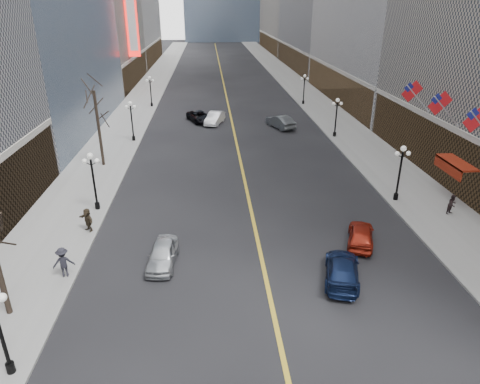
{
  "coord_description": "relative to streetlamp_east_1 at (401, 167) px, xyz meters",
  "views": [
    {
      "loc": [
        -3.0,
        -0.33,
        14.65
      ],
      "look_at": [
        -1.75,
        16.79,
        7.05
      ],
      "focal_mm": 32.0,
      "sensor_mm": 36.0,
      "label": 1
    }
  ],
  "objects": [
    {
      "name": "sidewalk_east",
      "position": [
        2.2,
        40.0,
        -2.83
      ],
      "size": [
        6.0,
        230.0,
        0.15
      ],
      "primitive_type": "cube",
      "color": "gray",
      "rests_on": "ground"
    },
    {
      "name": "sidewalk_west",
      "position": [
        -25.8,
        40.0,
        -2.83
      ],
      "size": [
        6.0,
        230.0,
        0.15
      ],
      "primitive_type": "cube",
      "color": "gray",
      "rests_on": "ground"
    },
    {
      "name": "lane_line",
      "position": [
        -11.8,
        50.0,
        -2.89
      ],
      "size": [
        0.25,
        200.0,
        0.02
      ],
      "primitive_type": "cube",
      "color": "gold",
      "rests_on": "ground"
    },
    {
      "name": "streetlamp_east_1",
      "position": [
        0.0,
        0.0,
        0.0
      ],
      "size": [
        1.26,
        0.44,
        4.52
      ],
      "color": "black",
      "rests_on": "sidewalk_east"
    },
    {
      "name": "streetlamp_east_2",
      "position": [
        0.0,
        18.0,
        0.0
      ],
      "size": [
        1.26,
        0.44,
        4.52
      ],
      "color": "black",
      "rests_on": "sidewalk_east"
    },
    {
      "name": "streetlamp_east_3",
      "position": [
        0.0,
        36.0,
        0.0
      ],
      "size": [
        1.26,
        0.44,
        4.52
      ],
      "color": "black",
      "rests_on": "sidewalk_east"
    },
    {
      "name": "streetlamp_west_1",
      "position": [
        -23.6,
        0.0,
        0.0
      ],
      "size": [
        1.26,
        0.44,
        4.52
      ],
      "color": "black",
      "rests_on": "sidewalk_west"
    },
    {
      "name": "streetlamp_west_2",
      "position": [
        -23.6,
        18.0,
        0.0
      ],
      "size": [
        1.26,
        0.44,
        4.52
      ],
      "color": "black",
      "rests_on": "sidewalk_west"
    },
    {
      "name": "streetlamp_west_3",
      "position": [
        -23.6,
        36.0,
        0.0
      ],
      "size": [
        1.26,
        0.44,
        4.52
      ],
      "color": "black",
      "rests_on": "sidewalk_west"
    },
    {
      "name": "flag_3",
      "position": [
        3.51,
        -3.0,
        4.39
      ],
      "size": [
        2.87,
        0.12,
        2.87
      ],
      "color": "#B2B2B7",
      "rests_on": "ground"
    },
    {
      "name": "flag_4",
      "position": [
        3.51,
        2.0,
        4.39
      ],
      "size": [
        2.87,
        0.12,
        2.87
      ],
      "color": "#B2B2B7",
      "rests_on": "ground"
    },
    {
      "name": "flag_5",
      "position": [
        3.51,
        7.0,
        4.39
      ],
      "size": [
        2.87,
        0.12,
        2.87
      ],
      "color": "#B2B2B7",
      "rests_on": "ground"
    },
    {
      "name": "awning_c",
      "position": [
        4.3,
        -0.0,
        0.18
      ],
      "size": [
        1.4,
        4.0,
        0.93
      ],
      "color": "maroon",
      "rests_on": "ground"
    },
    {
      "name": "theatre_marquee",
      "position": [
        -27.68,
        50.0,
        9.1
      ],
      "size": [
        2.0,
        0.55,
        12.0
      ],
      "color": "red",
      "rests_on": "ground"
    },
    {
      "name": "tree_west_far",
      "position": [
        -25.3,
        10.0,
        3.34
      ],
      "size": [
        3.6,
        3.6,
        7.92
      ],
      "color": "#2D231C",
      "rests_on": "sidewalk_west"
    },
    {
      "name": "car_nb_near",
      "position": [
        -17.88,
        -7.84,
        -2.21
      ],
      "size": [
        1.95,
        4.15,
        1.37
      ],
      "primitive_type": "imported",
      "rotation": [
        0.0,
        0.0,
        -0.08
      ],
      "color": "silver",
      "rests_on": "ground"
    },
    {
      "name": "car_nb_mid",
      "position": [
        -14.1,
        25.32,
        -2.12
      ],
      "size": [
        2.97,
        5.01,
        1.56
      ],
      "primitive_type": "imported",
      "rotation": [
        0.0,
        0.0,
        -0.3
      ],
      "color": "white",
      "rests_on": "ground"
    },
    {
      "name": "car_nb_far",
      "position": [
        -16.11,
        26.56,
        -2.2
      ],
      "size": [
        4.08,
        5.57,
        1.41
      ],
      "primitive_type": "imported",
      "rotation": [
        0.0,
        0.0,
        0.39
      ],
      "color": "black",
      "rests_on": "ground"
    },
    {
      "name": "car_sb_near",
      "position": [
        -7.46,
        -10.22,
        -2.22
      ],
      "size": [
        3.09,
        5.0,
        1.35
      ],
      "primitive_type": "imported",
      "rotation": [
        0.0,
        0.0,
        2.87
      ],
      "color": "#111E43",
      "rests_on": "ground"
    },
    {
      "name": "car_sb_mid",
      "position": [
        -5.05,
        -6.33,
        -2.22
      ],
      "size": [
        2.85,
        4.33,
        1.37
      ],
      "primitive_type": "imported",
      "rotation": [
        0.0,
        0.0,
        2.81
      ],
      "color": "maroon",
      "rests_on": "ground"
    },
    {
      "name": "car_sb_far",
      "position": [
        -5.77,
        22.69,
        -2.09
      ],
      "size": [
        3.41,
        5.19,
        1.62
      ],
      "primitive_type": "imported",
      "rotation": [
        0.0,
        0.0,
        3.52
      ],
      "color": "#54595C",
      "rests_on": "ground"
    },
    {
      "name": "ped_east_walk",
      "position": [
        3.09,
        -2.79,
        -1.99
      ],
      "size": [
        0.84,
        0.7,
        1.53
      ],
      "primitive_type": "imported",
      "rotation": [
        0.0,
        0.0,
        0.46
      ],
      "color": "black",
      "rests_on": "sidewalk_east"
    },
    {
      "name": "ped_west_walk",
      "position": [
        -23.4,
        -8.91,
        -1.83
      ],
      "size": [
        1.28,
        0.77,
        1.85
      ],
      "primitive_type": "imported",
      "rotation": [
        0.0,
        0.0,
        3.39
      ],
      "color": "black",
      "rests_on": "sidewalk_west"
    },
    {
      "name": "ped_west_far",
      "position": [
        -23.4,
        -3.46,
        -1.92
      ],
      "size": [
        1.41,
        1.41,
        1.67
      ],
      "primitive_type": "imported",
      "rotation": [
        0.0,
        0.0,
        -0.78
      ],
      "color": "#30271A",
      "rests_on": "sidewalk_west"
    }
  ]
}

